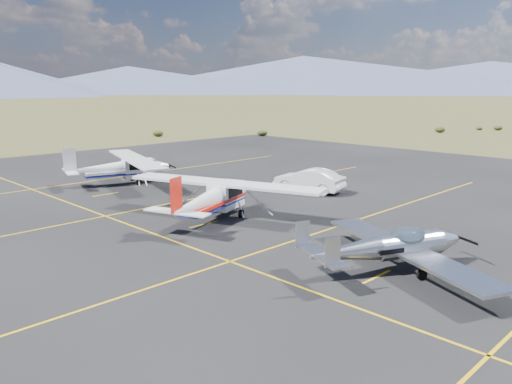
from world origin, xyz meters
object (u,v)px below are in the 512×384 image
aircraft_cessna (214,197)px  aircraft_plain (120,167)px  aircraft_low_wing (392,247)px  sedan (309,180)px

aircraft_cessna → aircraft_plain: aircraft_cessna is taller
aircraft_low_wing → aircraft_plain: bearing=109.6°
aircraft_low_wing → aircraft_plain: 24.67m
sedan → aircraft_low_wing: bearing=38.6°
aircraft_low_wing → sedan: size_ratio=1.90×
aircraft_plain → sedan: 14.65m
aircraft_cessna → sedan: 10.04m
aircraft_low_wing → sedan: bearing=75.1°
aircraft_low_wing → sedan: aircraft_low_wing is taller
aircraft_low_wing → aircraft_cessna: 11.34m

